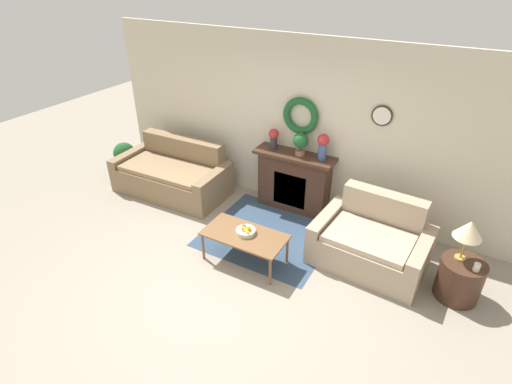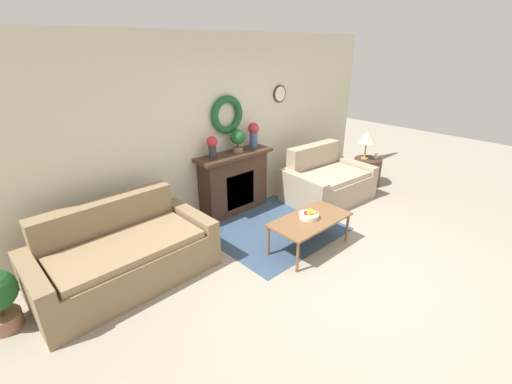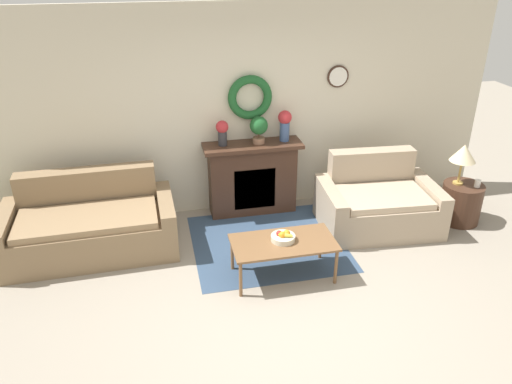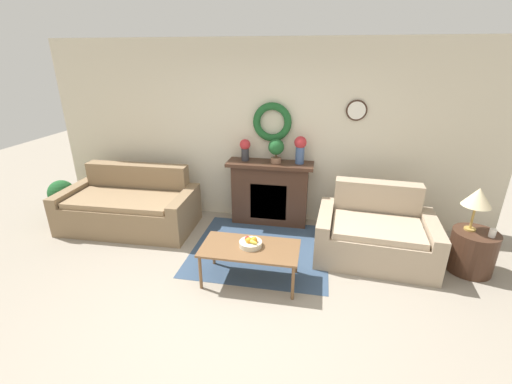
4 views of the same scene
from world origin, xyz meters
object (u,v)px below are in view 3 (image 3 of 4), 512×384
fireplace (252,177)px  vase_on_mantel_right (285,123)px  side_table_by_loveseat (461,203)px  table_lamp (464,154)px  loveseat_right (377,203)px  mug (478,183)px  fruit_bowl (283,237)px  vase_on_mantel_left (222,131)px  couch_left (90,226)px  potted_plant_on_mantel (259,127)px  coffee_table (283,245)px

fireplace → vase_on_mantel_right: vase_on_mantel_right is taller
side_table_by_loveseat → table_lamp: size_ratio=0.98×
loveseat_right → mug: (1.23, -0.22, 0.26)m
fruit_bowl → vase_on_mantel_left: bearing=104.3°
couch_left → potted_plant_on_mantel: 2.38m
table_lamp → potted_plant_on_mantel: bearing=162.0°
fruit_bowl → potted_plant_on_mantel: bearing=87.2°
table_lamp → vase_on_mantel_left: bearing=164.4°
fireplace → vase_on_mantel_left: 0.78m
fruit_bowl → mug: (2.70, 0.58, 0.09)m
fruit_bowl → fireplace: bearing=90.3°
fireplace → loveseat_right: fireplace is taller
fireplace → table_lamp: table_lamp is taller
couch_left → vase_on_mantel_left: (1.68, 0.54, 0.86)m
loveseat_right → vase_on_mantel_left: (-1.86, 0.73, 0.86)m
table_lamp → vase_on_mantel_right: 2.27m
fireplace → coffee_table: (0.01, -1.56, -0.09)m
table_lamp → side_table_by_loveseat: bearing=-38.7°
fireplace → loveseat_right: size_ratio=0.84×
vase_on_mantel_left → potted_plant_on_mantel: size_ratio=0.92×
side_table_by_loveseat → vase_on_mantel_left: (-2.98, 0.87, 0.91)m
fireplace → coffee_table: size_ratio=1.15×
mug → vase_on_mantel_right: 2.56m
side_table_by_loveseat → vase_on_mantel_right: vase_on_mantel_right is taller
couch_left → table_lamp: (4.60, -0.27, 0.62)m
table_lamp → vase_on_mantel_left: size_ratio=1.63×
side_table_by_loveseat → table_lamp: bearing=141.3°
side_table_by_loveseat → table_lamp: 0.68m
loveseat_right → coffee_table: bearing=-146.4°
mug → vase_on_mantel_right: bearing=157.3°
mug → vase_on_mantel_left: size_ratio=0.30×
vase_on_mantel_right → potted_plant_on_mantel: size_ratio=1.14×
vase_on_mantel_right → fruit_bowl: bearing=-105.3°
coffee_table → side_table_by_loveseat: (2.59, 0.70, -0.14)m
couch_left → coffee_table: 2.31m
fruit_bowl → couch_left: bearing=154.3°
table_lamp → mug: (0.18, -0.14, -0.37)m
side_table_by_loveseat → mug: size_ratio=5.36×
coffee_table → side_table_by_loveseat: size_ratio=2.13×
coffee_table → vase_on_mantel_left: 1.78m
couch_left → coffee_table: bearing=-27.7°
coffee_table → table_lamp: size_ratio=2.08×
coffee_table → mug: 2.78m
loveseat_right → coffee_table: 1.69m
coffee_table → fruit_bowl: 0.09m
couch_left → side_table_by_loveseat: 4.67m
fruit_bowl → side_table_by_loveseat: fruit_bowl is taller
mug → fruit_bowl: bearing=-167.8°
couch_left → side_table_by_loveseat: size_ratio=3.79×
couch_left → mug: 4.80m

